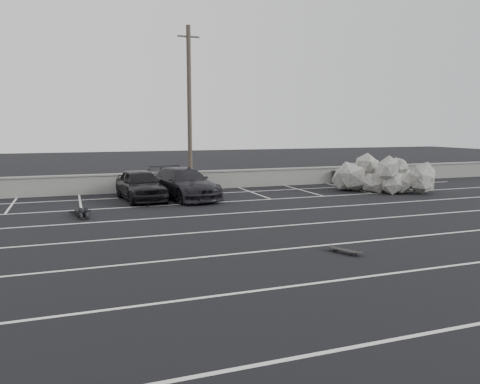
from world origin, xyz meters
name	(u,v)px	position (x,y,z in m)	size (l,w,h in m)	color
ground	(271,251)	(0.00, 0.00, 0.00)	(120.00, 120.00, 0.00)	black
seawall	(171,181)	(0.00, 14.00, 0.55)	(50.00, 0.45, 1.06)	gray
stall_lines	(222,222)	(-0.08, 4.41, 0.00)	(36.00, 20.05, 0.01)	silver
car_left	(141,185)	(-2.16, 10.92, 0.77)	(1.82, 4.51, 1.54)	black
car_right	(184,183)	(-0.03, 10.77, 0.77)	(2.15, 5.28, 1.53)	black
utility_pole	(189,109)	(0.91, 13.20, 4.55)	(1.20, 0.24, 8.98)	#4C4238
trash_bin	(336,177)	(10.54, 13.60, 0.42)	(0.66, 0.66, 0.83)	#262629
riprap_pile	(381,180)	(11.08, 9.74, 0.64)	(5.09, 4.81, 1.67)	#AAA79F
person	(81,210)	(-5.04, 7.72, 0.22)	(1.07, 2.31, 0.45)	black
skateboard	(345,251)	(1.84, -1.00, 0.08)	(0.57, 0.90, 0.11)	black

